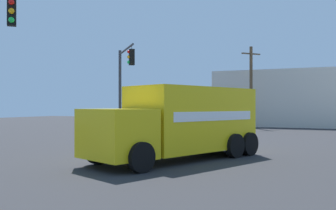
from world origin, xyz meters
The scene contains 5 objects.
ground_plane centered at (0.00, 0.00, 0.00)m, with size 100.00×100.00×0.00m, color #2B2B2D.
delivery_truck centered at (0.54, -0.66, 1.51)m, with size 5.30×8.01×2.91m.
traffic_light_secondary centered at (-6.50, 6.71, 3.98)m, with size 3.01×3.45×6.04m.
utility_pole centered at (-1.06, 22.01, 4.13)m, with size 1.54×1.74×7.99m.
building_backdrop centered at (2.89, 26.87, 2.95)m, with size 17.04×6.00×5.89m, color beige.
Camera 1 is at (6.03, -14.62, 2.14)m, focal length 39.74 mm.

